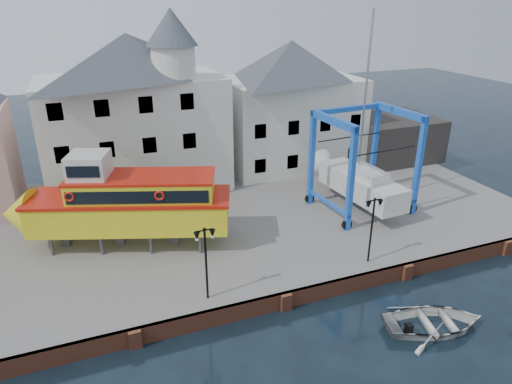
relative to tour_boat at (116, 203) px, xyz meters
name	(u,v)px	position (x,y,z in m)	size (l,w,h in m)	color
ground	(285,309)	(7.63, -8.70, -3.90)	(140.00, 140.00, 0.00)	black
hardstanding	(224,217)	(7.63, 2.30, -3.40)	(44.00, 22.00, 1.00)	slate
quay_wall	(285,300)	(7.63, -8.59, -3.40)	(44.00, 0.47, 1.00)	brown
building_white_main	(135,111)	(2.76, 9.70, 3.44)	(14.00, 8.30, 14.00)	silver
building_white_right	(290,105)	(16.63, 10.30, 2.70)	(12.00, 8.00, 11.20)	silver
shed_dark	(390,137)	(26.63, 8.30, -0.90)	(8.00, 7.00, 4.00)	#272422
lamp_post_left	(205,246)	(3.63, -7.50, 0.27)	(1.12, 0.32, 4.20)	black
lamp_post_right	(373,214)	(13.63, -7.50, 0.27)	(1.12, 0.32, 4.20)	black
tour_boat	(116,203)	(0.00, 0.00, 0.00)	(14.45, 7.85, 6.16)	#59595E
travel_lift	(355,175)	(17.25, -0.03, -0.56)	(6.93, 9.45, 14.05)	blue
motorboat_b	(433,328)	(14.06, -12.89, -3.90)	(3.66, 5.13, 1.06)	silver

